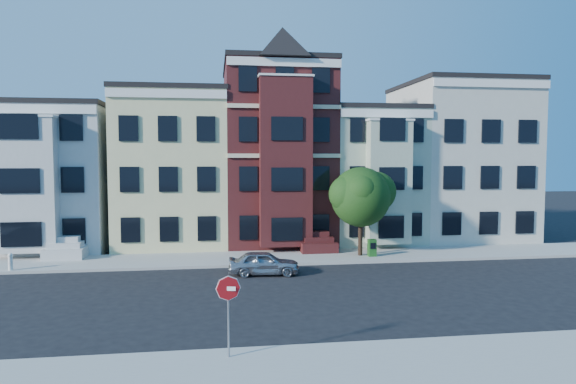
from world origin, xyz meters
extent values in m
plane|color=black|center=(0.00, 0.00, 0.00)|extent=(120.00, 120.00, 0.00)
cube|color=#9E9B93|center=(0.00, 8.00, 0.07)|extent=(60.00, 4.00, 0.15)
cube|color=#9E9B93|center=(0.00, -8.00, 0.07)|extent=(60.00, 4.00, 0.15)
cube|color=beige|center=(-15.00, 14.50, 4.50)|extent=(8.00, 9.00, 9.00)
cube|color=beige|center=(-7.00, 14.50, 5.00)|extent=(7.00, 9.00, 10.00)
cube|color=#411515|center=(0.00, 14.50, 6.00)|extent=(7.00, 9.00, 12.00)
cube|color=#A4B299|center=(6.50, 14.50, 4.50)|extent=(6.00, 9.00, 9.00)
cube|color=beige|center=(13.50, 14.50, 5.50)|extent=(8.00, 9.00, 11.00)
imported|color=#A9ACB3|center=(-1.86, 4.13, 0.60)|extent=(3.64, 1.68, 1.21)
cube|color=#215C1F|center=(4.76, 7.30, 0.65)|extent=(0.46, 0.41, 0.99)
cylinder|color=silver|center=(-14.62, 6.30, 0.50)|extent=(0.30, 0.30, 0.70)
camera|label=1|loc=(-4.25, -21.25, 5.92)|focal=32.00mm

